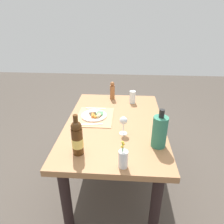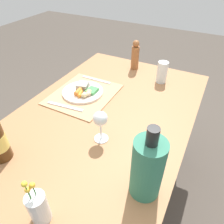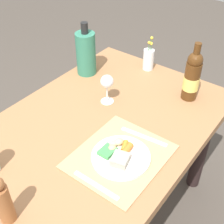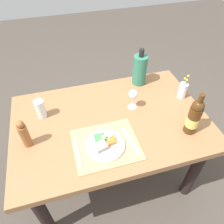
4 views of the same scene
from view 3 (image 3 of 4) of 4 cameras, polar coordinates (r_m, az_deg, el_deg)
The scene contains 11 objects.
ground_plane at distance 1.96m, azimuth -2.21°, elevation -18.42°, with size 8.00×8.00×0.00m, color #484038.
dining_table at distance 1.49m, azimuth -2.77°, elevation -5.85°, with size 1.32×0.87×0.71m.
placemat at distance 1.28m, azimuth 1.45°, elevation -8.17°, with size 0.40×0.34×0.01m, color tan.
dinner_plate at distance 1.27m, azimuth 1.46°, elevation -7.97°, with size 0.24×0.24×0.04m.
fork at distance 1.18m, azimuth -2.95°, elevation -13.32°, with size 0.02×0.21×0.01m, color silver.
knife at distance 1.36m, azimuth 5.89°, elevation -4.56°, with size 0.02×0.22×0.01m, color silver.
flower_vase at distance 1.82m, azimuth 6.73°, elevation 9.68°, with size 0.06×0.06×0.20m.
wine_glass at distance 1.50m, azimuth -0.93°, elevation 5.41°, with size 0.07×0.07×0.15m.
cooler_bottle at distance 1.74m, azimuth -4.83°, elevation 10.77°, with size 0.11×0.11×0.30m.
pepper_mill at distance 1.09m, azimuth -19.44°, elevation -15.22°, with size 0.05×0.05×0.20m.
wine_bottle at distance 1.58m, azimuth 14.55°, elevation 6.36°, with size 0.08×0.08×0.30m.
Camera 3 is at (-0.80, -0.70, 1.65)m, focal length 49.66 mm.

